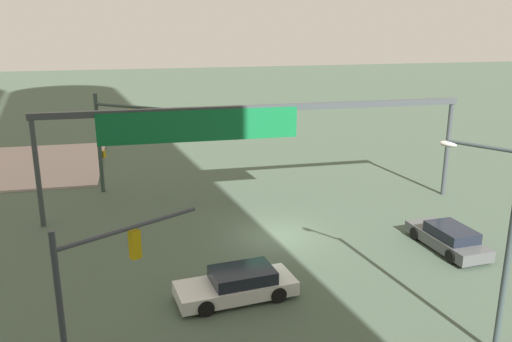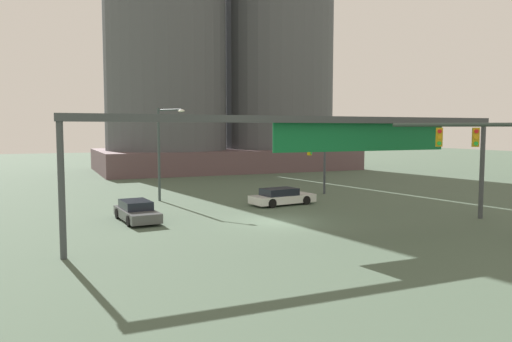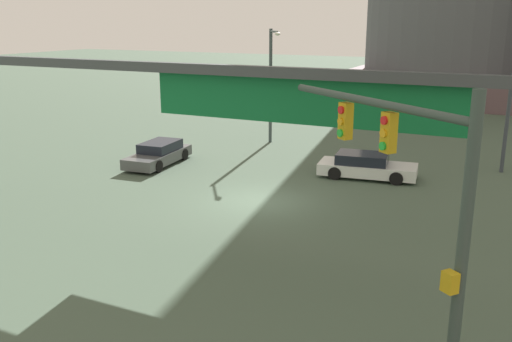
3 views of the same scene
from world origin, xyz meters
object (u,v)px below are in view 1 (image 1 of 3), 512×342
at_px(traffic_signal_opposite_side, 98,272).
at_px(streetlamp_curved_arm, 499,234).
at_px(traffic_signal_near_corner, 118,129).
at_px(sedan_car_approaching, 238,284).
at_px(sedan_car_waiting_far, 448,238).

xyz_separation_m(traffic_signal_opposite_side, streetlamp_curved_arm, (-12.41, 1.85, 0.82)).
bearing_deg(traffic_signal_near_corner, sedan_car_approaching, -34.06).
bearing_deg(traffic_signal_opposite_side, streetlamp_curved_arm, -39.35).
relative_size(traffic_signal_opposite_side, streetlamp_curved_arm, 0.72).
bearing_deg(sedan_car_approaching, streetlamp_curved_arm, 137.95).
bearing_deg(traffic_signal_opposite_side, traffic_signal_near_corner, 58.17).
xyz_separation_m(traffic_signal_near_corner, sedan_car_waiting_far, (-15.40, 11.91, -3.63)).
relative_size(traffic_signal_near_corner, sedan_car_approaching, 1.28).
xyz_separation_m(streetlamp_curved_arm, sedan_car_approaching, (7.47, -5.19, -3.59)).
height_order(sedan_car_approaching, sedan_car_waiting_far, same).
distance_m(traffic_signal_opposite_side, streetlamp_curved_arm, 12.58).
relative_size(traffic_signal_opposite_side, sedan_car_waiting_far, 1.08).
distance_m(traffic_signal_near_corner, streetlamp_curved_arm, 22.87).
height_order(traffic_signal_opposite_side, sedan_car_waiting_far, traffic_signal_opposite_side).
height_order(traffic_signal_near_corner, traffic_signal_opposite_side, traffic_signal_near_corner).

